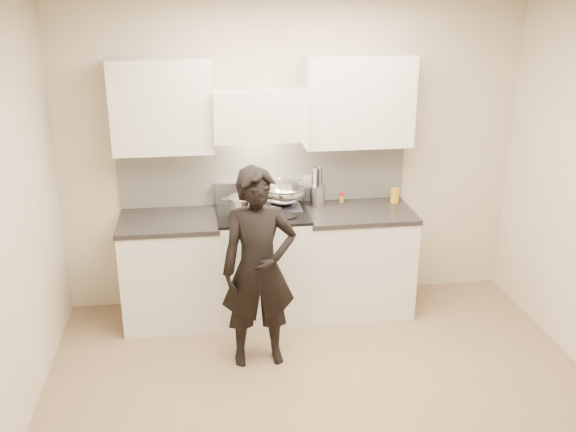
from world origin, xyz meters
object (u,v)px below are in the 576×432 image
at_px(stove, 263,263).
at_px(counter_right, 357,259).
at_px(utensil_crock, 317,194).
at_px(wok, 284,192).
at_px(person, 259,269).

bearing_deg(stove, counter_right, 0.00).
relative_size(stove, utensil_crock, 2.80).
xyz_separation_m(wok, utensil_crock, (0.30, 0.01, -0.04)).
bearing_deg(person, stove, 79.27).
xyz_separation_m(stove, utensil_crock, (0.50, 0.16, 0.55)).
bearing_deg(wok, person, -108.75).
height_order(counter_right, person, person).
distance_m(wok, utensil_crock, 0.30).
bearing_deg(utensil_crock, wok, -177.35).
height_order(stove, utensil_crock, utensil_crock).
xyz_separation_m(wok, person, (-0.31, -0.90, -0.30)).
relative_size(counter_right, person, 0.60).
xyz_separation_m(stove, wok, (0.20, 0.14, 0.59)).
distance_m(counter_right, utensil_crock, 0.67).
relative_size(stove, person, 0.62).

